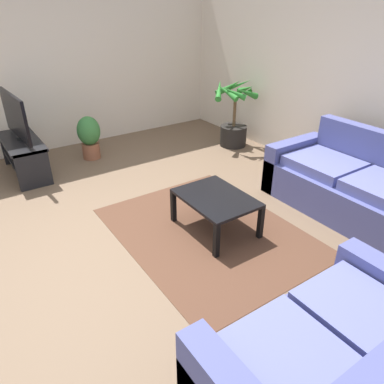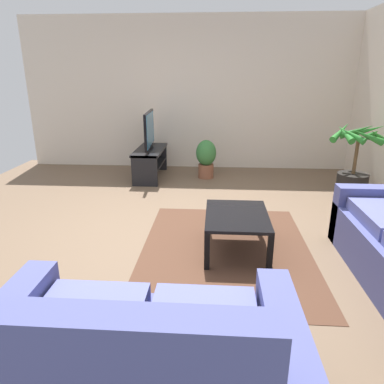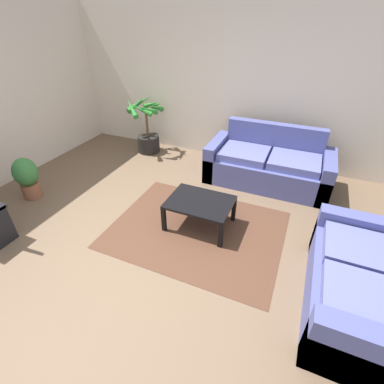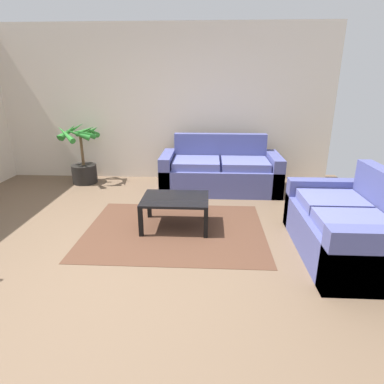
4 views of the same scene
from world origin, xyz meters
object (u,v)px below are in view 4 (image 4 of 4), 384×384
at_px(coffee_table, 175,202).
at_px(potted_palm, 83,159).
at_px(couch_main, 220,173).
at_px(couch_loveseat, 347,228).

xyz_separation_m(coffee_table, potted_palm, (-1.84, 1.78, 0.10)).
relative_size(couch_main, potted_palm, 1.83).
bearing_deg(potted_palm, couch_loveseat, -32.30).
bearing_deg(coffee_table, potted_palm, 135.97).
relative_size(coffee_table, potted_palm, 0.77).
distance_m(couch_loveseat, potted_palm, 4.40).
relative_size(couch_loveseat, coffee_table, 1.91).
bearing_deg(couch_main, couch_loveseat, -58.48).
bearing_deg(potted_palm, couch_main, -6.28).
xyz_separation_m(couch_main, coffee_table, (-0.60, -1.51, 0.04)).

